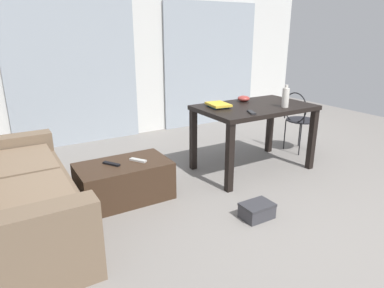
{
  "coord_description": "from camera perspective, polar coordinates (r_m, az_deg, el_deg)",
  "views": [
    {
      "loc": [
        -2.27,
        -1.56,
        1.63
      ],
      "look_at": [
        -0.44,
        1.5,
        0.44
      ],
      "focal_mm": 31.87,
      "sensor_mm": 36.0,
      "label": 1
    }
  ],
  "objects": [
    {
      "name": "tv_remote_secondary",
      "position": [
        3.45,
        -9.02,
        -2.69
      ],
      "size": [
        0.14,
        0.18,
        0.02
      ],
      "primitive_type": "cube",
      "rotation": [
        0.0,
        0.0,
        0.57
      ],
      "color": "#B7B7B2",
      "rests_on": "coffee_table"
    },
    {
      "name": "couch",
      "position": [
        3.22,
        -28.02,
        -8.37
      ],
      "size": [
        0.9,
        1.97,
        0.71
      ],
      "color": "brown",
      "rests_on": "ground"
    },
    {
      "name": "ground_plane",
      "position": [
        4.08,
        5.92,
        -5.16
      ],
      "size": [
        8.71,
        8.71,
        0.0
      ],
      "primitive_type": "plane",
      "color": "gray"
    },
    {
      "name": "coffee_table",
      "position": [
        3.5,
        -11.27,
        -6.13
      ],
      "size": [
        0.9,
        0.53,
        0.39
      ],
      "color": "#382619",
      "rests_on": "ground"
    },
    {
      "name": "tv_remote_on_table",
      "position": [
        3.68,
        9.92,
        5.24
      ],
      "size": [
        0.11,
        0.17,
        0.02
      ],
      "primitive_type": "cube",
      "rotation": [
        0.0,
        0.0,
        -0.39
      ],
      "color": "#232326",
      "rests_on": "craft_table"
    },
    {
      "name": "tv_remote_primary",
      "position": [
        3.41,
        -13.34,
        -3.25
      ],
      "size": [
        0.13,
        0.18,
        0.02
      ],
      "primitive_type": "cube",
      "rotation": [
        0.0,
        0.0,
        0.56
      ],
      "color": "black",
      "rests_on": "coffee_table"
    },
    {
      "name": "bottle_near",
      "position": [
        4.04,
        15.39,
        7.54
      ],
      "size": [
        0.08,
        0.08,
        0.26
      ],
      "color": "beige",
      "rests_on": "craft_table"
    },
    {
      "name": "wire_chair",
      "position": [
        4.91,
        17.37,
        4.57
      ],
      "size": [
        0.42,
        0.42,
        0.84
      ],
      "color": "black",
      "rests_on": "ground"
    },
    {
      "name": "shoebox",
      "position": [
        3.21,
        10.81,
        -10.89
      ],
      "size": [
        0.29,
        0.21,
        0.14
      ],
      "color": "#38383D",
      "rests_on": "ground"
    },
    {
      "name": "book_stack",
      "position": [
        3.94,
        4.42,
        6.54
      ],
      "size": [
        0.25,
        0.31,
        0.04
      ],
      "color": "#1E668C",
      "rests_on": "craft_table"
    },
    {
      "name": "craft_table",
      "position": [
        4.1,
        10.37,
        4.9
      ],
      "size": [
        1.34,
        0.83,
        0.79
      ],
      "color": "black",
      "rests_on": "ground"
    },
    {
      "name": "bowl",
      "position": [
        4.29,
        8.64,
        7.53
      ],
      "size": [
        0.15,
        0.15,
        0.07
      ],
      "primitive_type": "ellipsoid",
      "color": "#9E3833",
      "rests_on": "craft_table"
    },
    {
      "name": "wall_back",
      "position": [
        5.68,
        -7.48,
        14.42
      ],
      "size": [
        6.14,
        0.1,
        2.49
      ],
      "primitive_type": "cube",
      "color": "silver",
      "rests_on": "ground"
    },
    {
      "name": "curtains",
      "position": [
        5.62,
        -7.04,
        12.39
      ],
      "size": [
        4.2,
        0.03,
        2.1
      ],
      "color": "#99A3AD",
      "rests_on": "ground"
    }
  ]
}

